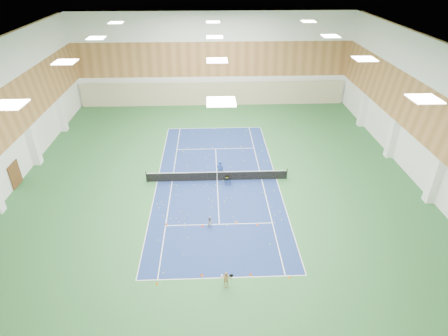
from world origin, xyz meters
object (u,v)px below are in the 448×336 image
object	(u,v)px
tennis_net	(217,175)
ball_cart	(228,180)
child_court	(210,222)
coach	(220,169)
child_apron	(226,279)

from	to	relation	value
tennis_net	ball_cart	world-z (taller)	tennis_net
child_court	tennis_net	bearing A→B (deg)	69.06
coach	ball_cart	xyz separation A→B (m)	(0.66, -1.30, -0.45)
tennis_net	coach	xyz separation A→B (m)	(0.28, 0.60, 0.32)
child_court	ball_cart	size ratio (longest dim) A/B	1.18
tennis_net	child_court	world-z (taller)	tennis_net
tennis_net	child_court	xyz separation A→B (m)	(-0.69, -6.71, -0.05)
ball_cart	child_court	bearing A→B (deg)	-114.72
coach	child_apron	bearing A→B (deg)	92.53
child_apron	ball_cart	world-z (taller)	child_apron
coach	child_court	size ratio (longest dim) A/B	1.75
tennis_net	coach	bearing A→B (deg)	65.11
tennis_net	coach	world-z (taller)	coach
tennis_net	child_court	distance (m)	6.75
child_apron	child_court	bearing A→B (deg)	103.68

